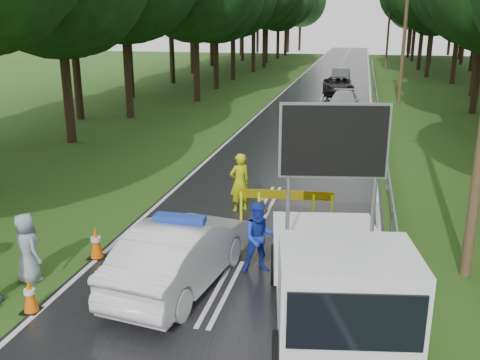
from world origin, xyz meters
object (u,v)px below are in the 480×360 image
(queue_car_first, at_px, (326,119))
(police_sedan, at_px, (181,254))
(queue_car_second, at_px, (343,102))
(queue_car_third, at_px, (338,86))
(civilian, at_px, (260,238))
(queue_car_fourth, at_px, (341,77))
(work_truck, at_px, (336,280))
(officer, at_px, (240,182))
(barrier, at_px, (286,199))

(queue_car_first, bearing_deg, police_sedan, -91.02)
(queue_car_second, height_order, queue_car_third, queue_car_third)
(civilian, bearing_deg, queue_car_fourth, 67.40)
(queue_car_first, height_order, queue_car_second, queue_car_first)
(queue_car_first, xyz_separation_m, queue_car_third, (-0.07, 14.25, -0.01))
(work_truck, distance_m, queue_car_first, 18.64)
(officer, bearing_deg, queue_car_first, -137.95)
(work_truck, distance_m, officer, 6.83)
(barrier, relative_size, civilian, 1.55)
(police_sedan, relative_size, queue_car_fourth, 1.09)
(officer, distance_m, queue_car_third, 26.82)
(work_truck, height_order, civilian, work_truck)
(queue_car_second, xyz_separation_m, queue_car_fourth, (-0.78, 14.25, 0.06))
(police_sedan, distance_m, work_truck, 3.57)
(police_sedan, relative_size, work_truck, 0.86)
(barrier, relative_size, queue_car_fourth, 0.61)
(civilian, distance_m, queue_car_fourth, 36.62)
(officer, height_order, civilian, officer)
(work_truck, height_order, queue_car_second, work_truck)
(queue_car_first, relative_size, queue_car_third, 0.82)
(officer, xyz_separation_m, civilian, (1.34, -3.85, -0.06))
(officer, height_order, queue_car_second, officer)
(civilian, xyz_separation_m, queue_car_first, (0.38, 16.37, -0.17))
(barrier, xyz_separation_m, queue_car_second, (0.82, 19.52, -0.17))
(civilian, bearing_deg, barrier, 63.74)
(barrier, height_order, queue_car_first, queue_car_first)
(civilian, bearing_deg, queue_car_second, 65.16)
(barrier, xyz_separation_m, queue_car_third, (0.11, 27.77, -0.15))
(police_sedan, distance_m, queue_car_third, 31.69)
(civilian, xyz_separation_m, queue_car_second, (1.03, 22.37, -0.20))
(police_sedan, height_order, queue_car_third, police_sedan)
(work_truck, relative_size, queue_car_second, 1.22)
(work_truck, xyz_separation_m, barrier, (-1.60, 5.06, -0.28))
(police_sedan, relative_size, queue_car_second, 1.05)
(queue_car_second, distance_m, queue_car_fourth, 14.27)
(work_truck, relative_size, officer, 2.99)
(civilian, relative_size, queue_car_third, 0.35)
(police_sedan, distance_m, queue_car_first, 17.49)
(barrier, distance_m, queue_car_second, 19.54)
(barrier, xyz_separation_m, queue_car_fourth, (0.04, 33.77, -0.11))
(queue_car_second, xyz_separation_m, queue_car_third, (-0.72, 8.25, 0.02))
(queue_car_third, relative_size, queue_car_fourth, 1.12)
(queue_car_second, bearing_deg, police_sedan, -94.26)
(officer, bearing_deg, queue_car_fourth, -132.89)
(police_sedan, distance_m, barrier, 4.24)
(barrier, bearing_deg, queue_car_first, 83.58)
(queue_car_third, bearing_deg, queue_car_first, -95.00)
(queue_car_first, bearing_deg, queue_car_third, 95.58)
(civilian, relative_size, queue_car_second, 0.38)
(queue_car_second, height_order, queue_car_fourth, queue_car_fourth)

